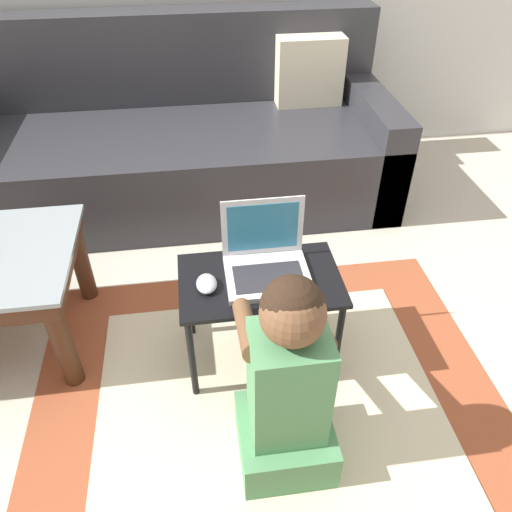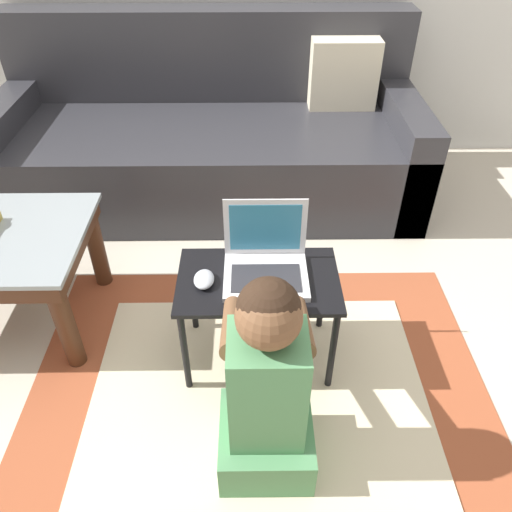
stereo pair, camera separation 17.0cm
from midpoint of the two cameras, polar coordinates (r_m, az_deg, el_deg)
name	(u,v)px [view 1 (the left image)]	position (r m, az deg, el deg)	size (l,w,h in m)	color
ground_plane	(258,364)	(1.95, -2.36, -12.38)	(16.00, 16.00, 0.00)	beige
area_rug	(268,399)	(1.85, -1.33, -16.15)	(1.66, 1.37, 0.01)	#9E4C2D
couch	(182,141)	(2.83, -10.21, 12.72)	(2.22, 0.95, 0.90)	#2D2D33
laptop_desk	(260,290)	(1.73, -2.34, -4.01)	(0.55, 0.34, 0.40)	black
laptop	(266,263)	(1.69, -1.67, -0.98)	(0.28, 0.24, 0.25)	silver
computer_mouse	(207,284)	(1.67, -8.58, -3.27)	(0.07, 0.10, 0.03)	#B2B7C1
person_seated	(287,388)	(1.46, 0.20, -14.97)	(0.29, 0.42, 0.74)	#518E5B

